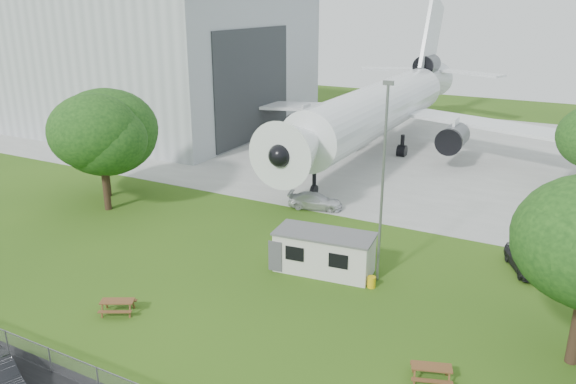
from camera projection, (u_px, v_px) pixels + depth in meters
The scene contains 12 objects.
ground at pixel (209, 293), 32.95m from camera, with size 160.00×160.00×0.00m, color #426A19.
concrete_apron at pixel (403, 149), 64.65m from camera, with size 120.00×46.00×0.03m, color #B7B7B2.
hangar at pixel (133, 53), 76.86m from camera, with size 43.00×31.00×18.55m.
airliner at pixel (382, 105), 62.05m from camera, with size 46.36×47.73×17.69m.
site_cabin at pixel (324, 252), 35.14m from camera, with size 6.88×3.37×2.62m.
picnic_west at pixel (119, 313), 30.82m from camera, with size 1.80×1.50×0.76m, color brown, non-canonical shape.
picnic_east at pixel (430, 380), 25.34m from camera, with size 1.80×1.50×0.76m, color brown, non-canonical shape.
lamp_mast at pixel (382, 187), 32.52m from camera, with size 0.16×0.16×12.00m, color slate.
tree_west_big at pixel (101, 129), 47.28m from camera, with size 8.86×8.86×10.39m.
tree_west_small at pixel (101, 137), 44.11m from camera, with size 7.67×7.67×9.91m.
car_ne_hatch at pixel (525, 260), 35.43m from camera, with size 1.69×4.20×1.43m, color black.
car_apron_van at pixel (315, 201), 46.05m from camera, with size 1.80×4.43×1.28m, color white.
Camera 1 is at (17.90, -23.60, 16.28)m, focal length 35.00 mm.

